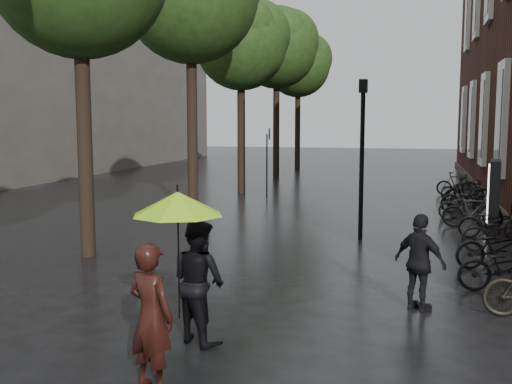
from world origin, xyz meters
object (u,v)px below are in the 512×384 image
(person_burgundy, at_px, (151,317))
(parked_bicycles, at_px, (480,215))
(lamp_post, at_px, (362,143))
(pedestrian_walking, at_px, (420,262))
(ad_lightbox, at_px, (493,196))
(person_black, at_px, (199,281))

(person_burgundy, relative_size, parked_bicycles, 0.11)
(person_burgundy, xyz_separation_m, lamp_post, (1.50, 9.15, 1.58))
(pedestrian_walking, height_order, parked_bicycles, pedestrian_walking)
(lamp_post, bearing_deg, ad_lightbox, 29.20)
(person_black, relative_size, parked_bicycles, 0.11)
(parked_bicycles, height_order, ad_lightbox, ad_lightbox)
(person_burgundy, bearing_deg, person_black, -69.63)
(person_black, distance_m, lamp_post, 7.96)
(person_black, distance_m, parked_bicycles, 10.53)
(ad_lightbox, bearing_deg, pedestrian_walking, -98.15)
(ad_lightbox, relative_size, lamp_post, 0.48)
(person_black, relative_size, lamp_post, 0.42)
(pedestrian_walking, distance_m, ad_lightbox, 7.62)
(person_burgundy, bearing_deg, parked_bicycles, -91.73)
(pedestrian_walking, bearing_deg, ad_lightbox, -71.20)
(person_burgundy, bearing_deg, lamp_post, -78.78)
(person_black, xyz_separation_m, ad_lightbox, (4.83, 9.52, 0.13))
(person_black, xyz_separation_m, parked_bicycles, (4.51, 9.51, -0.38))
(pedestrian_walking, distance_m, parked_bicycles, 7.54)
(person_burgundy, height_order, parked_bicycles, person_burgundy)
(person_burgundy, xyz_separation_m, parked_bicycles, (4.51, 11.01, -0.37))
(pedestrian_walking, relative_size, parked_bicycles, 0.10)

